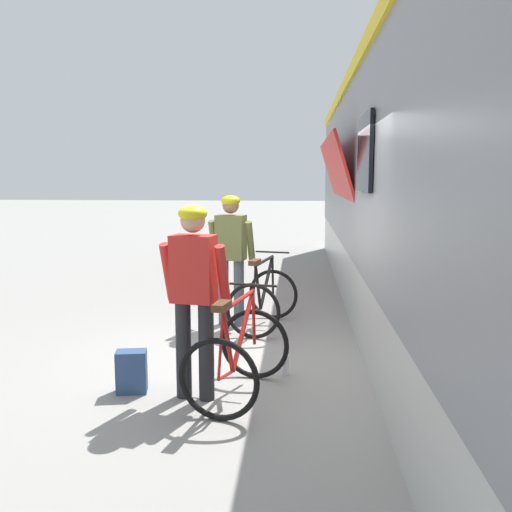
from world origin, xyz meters
TOP-DOWN VIEW (x-y plane):
  - ground_plane at (0.00, 0.00)m, footprint 80.00×80.00m
  - cyclist_near_in_red at (-0.43, -0.89)m, footprint 0.65×0.38m
  - cyclist_far_in_olive at (-0.41, 1.64)m, footprint 0.65×0.39m
  - bicycle_near_red at (-0.04, -0.86)m, footprint 0.92×1.20m
  - bicycle_far_black at (0.04, 1.50)m, footprint 0.91×1.19m
  - backpack_on_platform at (-1.05, -0.81)m, footprint 0.31×0.23m
  - water_bottle_near_the_bikes at (0.38, -0.23)m, footprint 0.07×0.07m
  - water_bottle_by_the_backpack at (-1.09, -0.73)m, footprint 0.07×0.07m

SIDE VIEW (x-z plane):
  - ground_plane at x=0.00m, z-range 0.00..0.00m
  - water_bottle_near_the_bikes at x=0.38m, z-range 0.00..0.21m
  - water_bottle_by_the_backpack at x=-1.09m, z-range 0.00..0.22m
  - backpack_on_platform at x=-1.05m, z-range 0.00..0.40m
  - bicycle_near_red at x=-0.04m, z-range -0.09..0.89m
  - bicycle_far_black at x=0.04m, z-range -0.09..0.89m
  - cyclist_near_in_red at x=-0.43m, z-range 0.17..1.94m
  - cyclist_far_in_olive at x=-0.41m, z-range 0.17..1.94m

